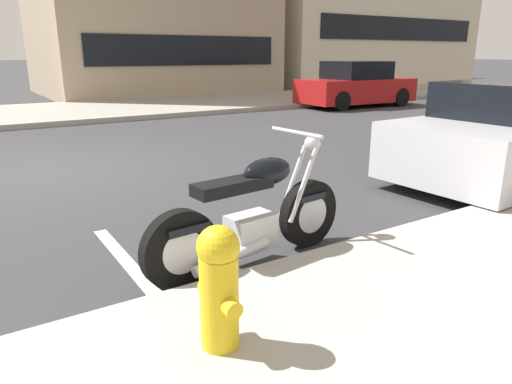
# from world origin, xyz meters

# --- Properties ---
(ground_plane) EXTENTS (260.00, 260.00, 0.00)m
(ground_plane) POSITION_xyz_m (0.00, 0.00, 0.00)
(ground_plane) COLOR #333335
(sidewalk_far_curb) EXTENTS (120.00, 5.00, 0.14)m
(sidewalk_far_curb) POSITION_xyz_m (12.00, 7.22, 0.07)
(sidewalk_far_curb) COLOR gray
(sidewalk_far_curb) RESTS_ON ground
(parking_stall_stripe) EXTENTS (0.12, 2.20, 0.01)m
(parking_stall_stripe) POSITION_xyz_m (0.00, -4.12, 0.00)
(parking_stall_stripe) COLOR silver
(parking_stall_stripe) RESTS_ON ground
(parked_motorcycle) EXTENTS (2.01, 0.62, 1.12)m
(parked_motorcycle) POSITION_xyz_m (0.92, -4.54, 0.43)
(parked_motorcycle) COLOR black
(parked_motorcycle) RESTS_ON ground
(car_opposite_curb) EXTENTS (4.06, 1.92, 1.50)m
(car_opposite_curb) POSITION_xyz_m (10.55, 4.22, 0.69)
(car_opposite_curb) COLOR #AD1919
(car_opposite_curb) RESTS_ON ground
(fire_hydrant) EXTENTS (0.24, 0.36, 0.73)m
(fire_hydrant) POSITION_xyz_m (0.02, -5.60, 0.53)
(fire_hydrant) COLOR gold
(fire_hydrant) RESTS_ON sidewalk_near_curb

